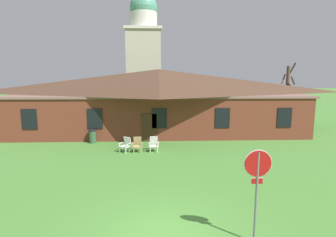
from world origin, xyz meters
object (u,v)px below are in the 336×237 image
lawn_chair_left_end (154,144)px  stop_sign (257,178)px  trash_bin (93,136)px  lawn_chair_by_porch (126,144)px  lawn_chair_near_door (137,144)px

lawn_chair_left_end → stop_sign: bearing=-72.6°
trash_bin → lawn_chair_by_porch: bearing=-42.1°
lawn_chair_by_porch → trash_bin: (-2.71, 2.45, -0.00)m
lawn_chair_by_porch → lawn_chair_near_door: size_ratio=1.00×
stop_sign → lawn_chair_left_end: bearing=107.4°
stop_sign → lawn_chair_by_porch: size_ratio=2.95×
lawn_chair_left_end → trash_bin: trash_bin is taller
lawn_chair_near_door → lawn_chair_left_end: size_ratio=1.00×
stop_sign → trash_bin: 14.45m
lawn_chair_near_door → lawn_chair_left_end: same height
stop_sign → lawn_chair_by_porch: bearing=116.7°
lawn_chair_left_end → trash_bin: bearing=152.3°
lawn_chair_near_door → lawn_chair_left_end: bearing=3.2°
lawn_chair_by_porch → lawn_chair_near_door: bearing=0.8°
stop_sign → lawn_chair_near_door: bearing=113.0°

